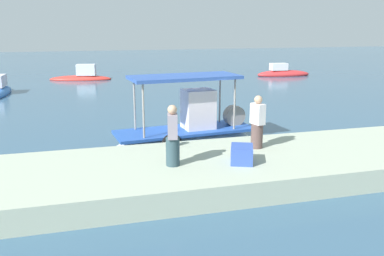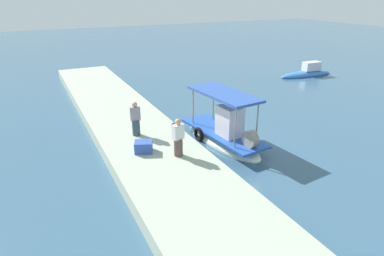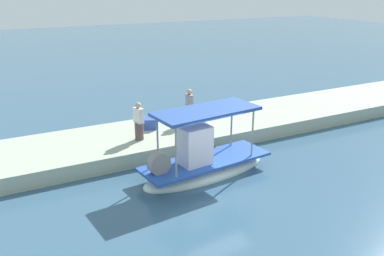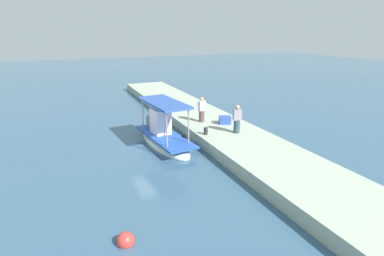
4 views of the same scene
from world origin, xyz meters
The scene contains 9 objects.
ground_plane centered at (0.00, 0.00, 0.00)m, with size 120.00×120.00×0.00m, color #365873.
dock_quay centered at (0.00, -4.24, 0.32)m, with size 36.00×4.04×0.64m, color #A6B099.
main_fishing_boat centered at (-0.02, -0.49, 0.47)m, with size 5.48×2.21×2.93m.
fisherman_near_bollard centered at (1.37, -3.56, 1.39)m, with size 0.43×0.51×1.63m.
fisherman_by_crate centered at (-1.48, -4.47, 1.40)m, with size 0.44×0.51×1.66m.
mooring_bollard centered at (-1.05, -2.68, 0.85)m, with size 0.24×0.24×0.42m, color #2D2D33.
cargo_crate centered at (0.40, -4.74, 0.88)m, with size 0.74×0.59×0.47m, color #314FA8.
moored_boat_mid centered at (-3.61, 19.82, 0.21)m, with size 5.14×2.36×1.51m.
moored_boat_far centered at (13.50, 17.97, 0.21)m, with size 4.86×1.86×1.36m.
Camera 1 is at (-3.76, -14.73, 4.32)m, focal length 38.34 mm.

